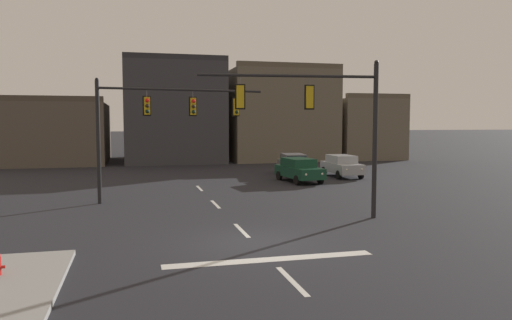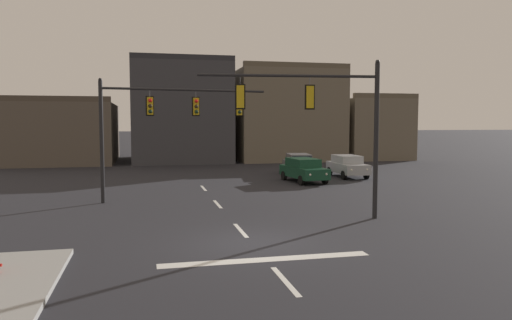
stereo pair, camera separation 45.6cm
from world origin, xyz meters
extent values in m
plane|color=#232328|center=(0.00, 0.00, 0.00)|extent=(400.00, 400.00, 0.00)
cube|color=silver|center=(0.00, -2.00, 0.00)|extent=(6.40, 0.50, 0.01)
cube|color=silver|center=(0.00, -4.00, 0.00)|extent=(0.16, 2.40, 0.01)
cube|color=silver|center=(0.00, 2.00, 0.00)|extent=(0.16, 2.40, 0.01)
cube|color=silver|center=(0.00, 8.00, 0.00)|extent=(0.16, 2.40, 0.01)
cube|color=silver|center=(0.00, 14.00, 0.00)|extent=(0.16, 2.40, 0.01)
cylinder|color=black|center=(5.99, 3.01, 3.26)|extent=(0.20, 0.20, 6.51)
cylinder|color=black|center=(2.30, 3.42, 5.95)|extent=(7.40, 0.93, 0.12)
sphere|color=black|center=(5.99, 3.01, 6.56)|extent=(0.18, 0.18, 0.18)
cylinder|color=#56565B|center=(3.15, 3.32, 5.72)|extent=(0.03, 0.03, 0.35)
cube|color=gold|center=(3.15, 3.32, 5.09)|extent=(0.32, 0.27, 0.90)
sphere|color=red|center=(3.17, 3.45, 5.37)|extent=(0.20, 0.20, 0.20)
sphere|color=#2D2314|center=(3.17, 3.45, 5.09)|extent=(0.20, 0.20, 0.20)
sphere|color=black|center=(3.17, 3.45, 4.81)|extent=(0.20, 0.20, 0.20)
cube|color=black|center=(3.15, 3.30, 5.09)|extent=(0.42, 0.08, 1.02)
cylinder|color=#56565B|center=(0.31, 3.63, 5.72)|extent=(0.03, 0.03, 0.35)
cube|color=gold|center=(0.31, 3.63, 5.09)|extent=(0.32, 0.27, 0.90)
sphere|color=red|center=(0.33, 3.76, 5.37)|extent=(0.20, 0.20, 0.20)
sphere|color=#2D2314|center=(0.33, 3.76, 5.09)|extent=(0.20, 0.20, 0.20)
sphere|color=black|center=(0.33, 3.76, 4.81)|extent=(0.20, 0.20, 0.20)
cube|color=black|center=(0.31, 3.61, 5.09)|extent=(0.42, 0.08, 1.02)
cylinder|color=black|center=(-5.58, 9.64, 3.05)|extent=(0.20, 0.20, 6.11)
cylinder|color=black|center=(-1.28, 10.21, 5.76)|extent=(8.62, 1.24, 0.12)
sphere|color=black|center=(-5.58, 9.64, 6.16)|extent=(0.18, 0.18, 0.18)
cylinder|color=#56565B|center=(-3.19, 9.96, 5.52)|extent=(0.03, 0.03, 0.35)
cube|color=gold|center=(-3.19, 9.96, 4.90)|extent=(0.33, 0.28, 0.90)
sphere|color=red|center=(-3.17, 9.83, 5.18)|extent=(0.20, 0.20, 0.20)
sphere|color=#2D2314|center=(-3.17, 9.83, 4.90)|extent=(0.20, 0.20, 0.20)
sphere|color=black|center=(-3.17, 9.83, 4.62)|extent=(0.20, 0.20, 0.20)
cube|color=black|center=(-3.19, 9.98, 4.90)|extent=(0.42, 0.08, 1.02)
cylinder|color=#56565B|center=(-0.80, 10.27, 5.52)|extent=(0.03, 0.03, 0.35)
cube|color=gold|center=(-0.80, 10.27, 4.90)|extent=(0.33, 0.28, 0.90)
sphere|color=red|center=(-0.78, 10.14, 5.18)|extent=(0.20, 0.20, 0.20)
sphere|color=#2D2314|center=(-0.78, 10.14, 4.90)|extent=(0.20, 0.20, 0.20)
sphere|color=black|center=(-0.78, 10.14, 4.62)|extent=(0.20, 0.20, 0.20)
cube|color=black|center=(-0.80, 10.29, 4.90)|extent=(0.42, 0.08, 1.02)
cylinder|color=#56565B|center=(1.59, 10.58, 5.52)|extent=(0.03, 0.03, 0.35)
cube|color=gold|center=(1.59, 10.58, 4.90)|extent=(0.33, 0.28, 0.90)
sphere|color=red|center=(1.60, 10.45, 5.18)|extent=(0.20, 0.20, 0.20)
sphere|color=#2D2314|center=(1.60, 10.45, 4.90)|extent=(0.20, 0.20, 0.20)
sphere|color=black|center=(1.60, 10.45, 4.62)|extent=(0.20, 0.20, 0.20)
cube|color=black|center=(1.59, 10.60, 4.90)|extent=(0.42, 0.08, 1.02)
cube|color=#9EA0A5|center=(11.09, 17.65, 0.70)|extent=(1.93, 4.45, 0.70)
cube|color=#9EA0A5|center=(11.10, 17.80, 1.33)|extent=(1.67, 2.51, 0.56)
cube|color=#2D3842|center=(11.08, 17.04, 1.31)|extent=(1.53, 0.29, 0.47)
cube|color=#2D3842|center=(11.13, 18.97, 1.31)|extent=(1.53, 0.26, 0.46)
cylinder|color=black|center=(11.90, 16.18, 0.32)|extent=(0.24, 0.65, 0.64)
cylinder|color=black|center=(10.20, 16.22, 0.32)|extent=(0.24, 0.65, 0.64)
cylinder|color=black|center=(11.99, 19.08, 0.32)|extent=(0.24, 0.65, 0.64)
cylinder|color=black|center=(10.29, 19.13, 0.32)|extent=(0.24, 0.65, 0.64)
sphere|color=silver|center=(11.61, 15.46, 0.75)|extent=(0.16, 0.16, 0.16)
sphere|color=silver|center=(10.46, 15.49, 0.75)|extent=(0.16, 0.16, 0.16)
cube|color=maroon|center=(11.16, 19.83, 0.78)|extent=(1.37, 0.08, 0.12)
cube|color=slate|center=(8.11, 20.21, 0.70)|extent=(2.31, 4.58, 0.70)
cube|color=slate|center=(8.09, 20.06, 1.33)|extent=(1.88, 2.64, 0.56)
cube|color=#2D3842|center=(8.18, 20.82, 1.31)|extent=(1.54, 0.43, 0.47)
cube|color=#2D3842|center=(7.95, 18.90, 1.31)|extent=(1.54, 0.40, 0.46)
cylinder|color=black|center=(7.44, 21.75, 0.32)|extent=(0.30, 0.66, 0.64)
cylinder|color=black|center=(9.13, 21.55, 0.32)|extent=(0.30, 0.66, 0.64)
cylinder|color=black|center=(7.09, 18.87, 0.32)|extent=(0.30, 0.66, 0.64)
cylinder|color=black|center=(8.78, 18.66, 0.32)|extent=(0.30, 0.66, 0.64)
sphere|color=silver|center=(7.80, 22.44, 0.75)|extent=(0.16, 0.16, 0.16)
sphere|color=silver|center=(8.94, 22.30, 0.75)|extent=(0.16, 0.16, 0.16)
cube|color=maroon|center=(7.85, 18.04, 0.78)|extent=(1.36, 0.20, 0.12)
cube|color=#143D28|center=(6.99, 15.51, 0.70)|extent=(2.28, 4.57, 0.70)
cube|color=#143D28|center=(6.98, 15.65, 1.33)|extent=(1.86, 2.63, 0.56)
cube|color=#2D3842|center=(7.06, 14.89, 1.31)|extent=(1.54, 0.42, 0.47)
cube|color=#2D3842|center=(6.85, 16.82, 1.31)|extent=(1.53, 0.39, 0.46)
cylinder|color=black|center=(8.00, 14.16, 0.32)|extent=(0.29, 0.66, 0.64)
cylinder|color=black|center=(6.31, 13.97, 0.32)|extent=(0.29, 0.66, 0.64)
cylinder|color=black|center=(7.68, 17.04, 0.32)|extent=(0.29, 0.66, 0.64)
cylinder|color=black|center=(5.99, 16.85, 0.32)|extent=(0.29, 0.66, 0.64)
sphere|color=silver|center=(7.81, 13.40, 0.75)|extent=(0.16, 0.16, 0.16)
sphere|color=silver|center=(6.66, 13.27, 0.75)|extent=(0.16, 0.16, 0.16)
cube|color=maroon|center=(6.75, 17.67, 0.78)|extent=(1.36, 0.19, 0.12)
cylinder|color=red|center=(-7.21, -2.14, 0.35)|extent=(0.10, 0.08, 0.08)
cube|color=brown|center=(-11.86, 36.91, 2.94)|extent=(10.79, 13.17, 5.88)
cube|color=#493F35|center=(-11.86, 30.63, 6.13)|extent=(10.79, 0.60, 0.50)
cube|color=#38383D|center=(0.13, 36.68, 4.93)|extent=(9.75, 12.70, 9.86)
cube|color=#2B2B30|center=(0.13, 30.63, 10.11)|extent=(9.75, 0.60, 0.50)
cube|color=#665B4C|center=(11.31, 36.68, 4.70)|extent=(10.89, 12.70, 9.41)
cube|color=brown|center=(11.31, 30.63, 9.66)|extent=(10.89, 0.60, 0.50)
cube|color=#665B4C|center=(20.90, 36.38, 3.26)|extent=(7.11, 12.11, 6.51)
cube|color=brown|center=(20.90, 30.63, 6.76)|extent=(7.11, 0.60, 0.50)
camera|label=1|loc=(-3.89, -15.65, 4.09)|focal=34.17mm
camera|label=2|loc=(-3.44, -15.76, 4.09)|focal=34.17mm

